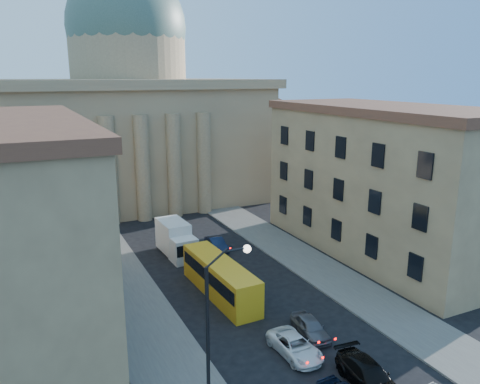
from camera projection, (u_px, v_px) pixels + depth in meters
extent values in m
cube|color=#524F4B|center=(144.00, 322.00, 33.82)|extent=(5.00, 60.00, 0.15)
cube|color=#524F4B|center=(335.00, 279.00, 40.97)|extent=(5.00, 60.00, 0.15)
cube|color=#836C50|center=(133.00, 142.00, 68.73)|extent=(34.00, 26.00, 16.00)
cube|color=#836C50|center=(130.00, 83.00, 66.71)|extent=(35.50, 27.50, 1.20)
cylinder|color=#836C50|center=(128.00, 57.00, 65.84)|extent=(16.00, 16.00, 8.00)
sphere|color=#4B665B|center=(127.00, 27.00, 64.88)|extent=(16.40, 16.40, 16.40)
cube|color=#836C50|center=(265.00, 151.00, 76.42)|extent=(13.00, 13.00, 11.00)
cone|color=brown|center=(265.00, 105.00, 74.62)|extent=(26.02, 26.02, 4.00)
cylinder|color=#836C50|center=(109.00, 171.00, 55.02)|extent=(1.80, 1.80, 13.00)
cylinder|color=#836C50|center=(143.00, 168.00, 56.70)|extent=(1.80, 1.80, 13.00)
cylinder|color=#836C50|center=(174.00, 166.00, 58.38)|extent=(1.80, 1.80, 13.00)
cylinder|color=#836C50|center=(204.00, 163.00, 60.07)|extent=(1.80, 1.80, 13.00)
cube|color=tan|center=(2.00, 232.00, 32.07)|extent=(11.00, 26.00, 14.00)
cube|color=tan|center=(384.00, 184.00, 46.39)|extent=(11.00, 26.00, 14.00)
cube|color=brown|center=(390.00, 109.00, 44.63)|extent=(11.60, 26.60, 0.80)
cylinder|color=black|center=(208.00, 338.00, 24.55)|extent=(0.20, 0.20, 8.00)
cylinder|color=black|center=(216.00, 259.00, 23.73)|extent=(1.30, 0.12, 0.96)
cylinder|color=black|center=(234.00, 250.00, 24.08)|extent=(1.30, 0.12, 0.12)
sphere|color=white|center=(247.00, 249.00, 24.41)|extent=(0.44, 0.44, 0.44)
imported|color=white|center=(295.00, 346.00, 29.85)|extent=(2.16, 4.49, 1.23)
imported|color=black|center=(369.00, 376.00, 26.70)|extent=(2.47, 5.15, 1.45)
imported|color=#55545A|center=(310.00, 327.00, 32.05)|extent=(1.97, 3.99, 1.31)
imported|color=#0E1933|center=(217.00, 244.00, 47.86)|extent=(1.60, 4.06, 1.31)
cube|color=gold|center=(220.00, 278.00, 37.91)|extent=(2.71, 10.27, 2.87)
cube|color=black|center=(220.00, 273.00, 37.80)|extent=(2.74, 9.72, 1.02)
cylinder|color=black|center=(230.00, 312.00, 34.54)|extent=(0.31, 0.94, 0.93)
cylinder|color=black|center=(252.00, 306.00, 35.38)|extent=(0.31, 0.94, 0.93)
cylinder|color=black|center=(192.00, 275.00, 40.90)|extent=(0.31, 0.94, 0.93)
cylinder|color=black|center=(212.00, 271.00, 41.74)|extent=(0.31, 0.94, 0.93)
cube|color=silver|center=(183.00, 249.00, 44.90)|extent=(2.40, 2.50, 2.39)
cube|color=black|center=(188.00, 250.00, 43.85)|extent=(2.20, 0.22, 1.10)
cube|color=silver|center=(173.00, 236.00, 47.06)|extent=(2.58, 4.29, 3.09)
cylinder|color=black|center=(175.00, 260.00, 44.28)|extent=(0.32, 0.91, 0.90)
cylinder|color=black|center=(195.00, 256.00, 45.20)|extent=(0.32, 0.91, 0.90)
cylinder|color=black|center=(161.00, 247.00, 47.68)|extent=(0.32, 0.91, 0.90)
cylinder|color=black|center=(180.00, 244.00, 48.60)|extent=(0.32, 0.91, 0.90)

